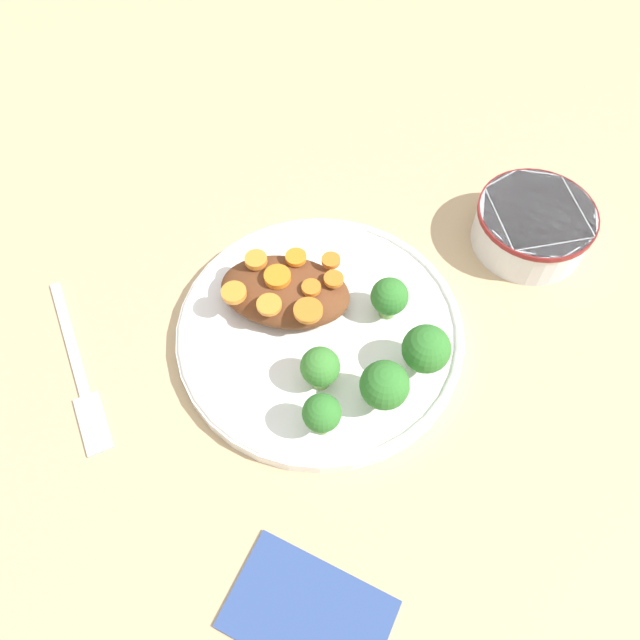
{
  "coord_description": "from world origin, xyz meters",
  "views": [
    {
      "loc": [
        -0.06,
        0.31,
        0.54
      ],
      "look_at": [
        0.0,
        0.0,
        0.03
      ],
      "focal_mm": 35.0,
      "sensor_mm": 36.0,
      "label": 1
    }
  ],
  "objects_px": {
    "dip_bowl": "(533,225)",
    "napkin": "(308,614)",
    "plate": "(320,331)",
    "fork": "(81,378)"
  },
  "relations": [
    {
      "from": "plate",
      "to": "dip_bowl",
      "type": "relative_size",
      "value": 2.26
    },
    {
      "from": "plate",
      "to": "fork",
      "type": "relative_size",
      "value": 1.62
    },
    {
      "from": "fork",
      "to": "napkin",
      "type": "bearing_deg",
      "value": 22.82
    },
    {
      "from": "dip_bowl",
      "to": "plate",
      "type": "bearing_deg",
      "value": 39.21
    },
    {
      "from": "plate",
      "to": "dip_bowl",
      "type": "distance_m",
      "value": 0.26
    },
    {
      "from": "fork",
      "to": "napkin",
      "type": "height_order",
      "value": "same"
    },
    {
      "from": "dip_bowl",
      "to": "napkin",
      "type": "relative_size",
      "value": 0.88
    },
    {
      "from": "plate",
      "to": "dip_bowl",
      "type": "xyz_separation_m",
      "value": [
        -0.2,
        -0.16,
        0.02
      ]
    },
    {
      "from": "dip_bowl",
      "to": "fork",
      "type": "distance_m",
      "value": 0.49
    },
    {
      "from": "dip_bowl",
      "to": "napkin",
      "type": "xyz_separation_m",
      "value": [
        0.16,
        0.42,
        -0.02
      ]
    }
  ]
}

